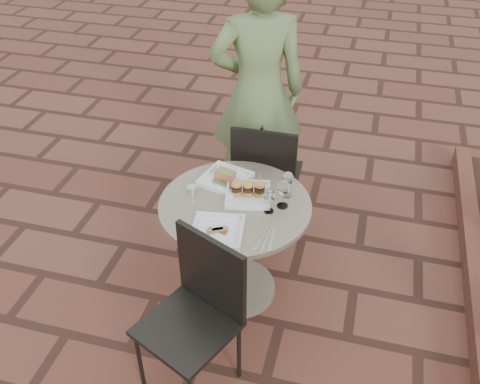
% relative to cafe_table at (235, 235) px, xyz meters
% --- Properties ---
extents(ground, '(60.00, 60.00, 0.00)m').
position_rel_cafe_table_xyz_m(ground, '(-0.07, 0.21, -0.48)').
color(ground, brown).
rests_on(ground, ground).
extents(cafe_table, '(0.90, 0.90, 0.73)m').
position_rel_cafe_table_xyz_m(cafe_table, '(0.00, 0.00, 0.00)').
color(cafe_table, gray).
rests_on(cafe_table, ground).
extents(chair_far, '(0.45, 0.45, 0.93)m').
position_rel_cafe_table_xyz_m(chair_far, '(0.05, 0.62, 0.07)').
color(chair_far, black).
rests_on(chair_far, ground).
extents(chair_near, '(0.58, 0.58, 0.93)m').
position_rel_cafe_table_xyz_m(chair_near, '(-0.02, -0.64, 0.07)').
color(chair_near, black).
rests_on(chair_near, ground).
extents(diner, '(0.81, 0.67, 1.89)m').
position_rel_cafe_table_xyz_m(diner, '(-0.11, 1.00, 0.46)').
color(diner, '#5B723E').
rests_on(diner, ground).
extents(plate_salmon, '(0.33, 0.33, 0.07)m').
position_rel_cafe_table_xyz_m(plate_salmon, '(-0.12, 0.20, 0.27)').
color(plate_salmon, white).
rests_on(plate_salmon, cafe_table).
extents(plate_sliders, '(0.31, 0.31, 0.17)m').
position_rel_cafe_table_xyz_m(plate_sliders, '(0.06, 0.08, 0.28)').
color(plate_sliders, white).
rests_on(plate_sliders, cafe_table).
extents(plate_tuna, '(0.32, 0.32, 0.03)m').
position_rel_cafe_table_xyz_m(plate_tuna, '(-0.02, -0.28, 0.26)').
color(plate_tuna, white).
rests_on(plate_tuna, cafe_table).
extents(wine_glass_right, '(0.07, 0.07, 0.16)m').
position_rel_cafe_table_xyz_m(wine_glass_right, '(0.21, -0.02, 0.36)').
color(wine_glass_right, white).
rests_on(wine_glass_right, cafe_table).
extents(wine_glass_mid, '(0.07, 0.07, 0.17)m').
position_rel_cafe_table_xyz_m(wine_glass_mid, '(0.28, 0.16, 0.36)').
color(wine_glass_mid, white).
rests_on(wine_glass_mid, cafe_table).
extents(wine_glass_far, '(0.08, 0.08, 0.18)m').
position_rel_cafe_table_xyz_m(wine_glass_far, '(0.27, 0.05, 0.38)').
color(wine_glass_far, white).
rests_on(wine_glass_far, cafe_table).
extents(steel_ramekin, '(0.07, 0.07, 0.05)m').
position_rel_cafe_table_xyz_m(steel_ramekin, '(-0.28, 0.03, 0.27)').
color(steel_ramekin, silver).
rests_on(steel_ramekin, cafe_table).
extents(cutlery_set, '(0.10, 0.22, 0.00)m').
position_rel_cafe_table_xyz_m(cutlery_set, '(0.25, -0.26, 0.25)').
color(cutlery_set, silver).
rests_on(cutlery_set, cafe_table).
extents(planter_curb, '(0.12, 3.00, 0.15)m').
position_rel_cafe_table_xyz_m(planter_curb, '(1.53, 0.51, -0.41)').
color(planter_curb, brown).
rests_on(planter_curb, ground).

